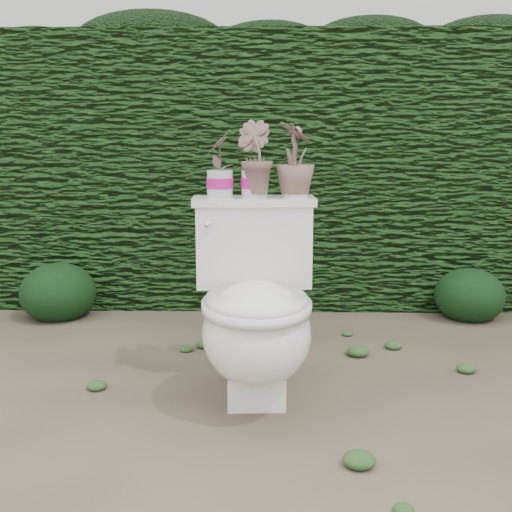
{
  "coord_description": "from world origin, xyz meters",
  "views": [
    {
      "loc": [
        0.09,
        -2.53,
        1.04
      ],
      "look_at": [
        0.03,
        -0.01,
        0.55
      ],
      "focal_mm": 45.0,
      "sensor_mm": 36.0,
      "label": 1
    }
  ],
  "objects_px": {
    "potted_plant_left": "(220,166)",
    "potted_plant_right": "(295,161)",
    "toilet": "(256,313)",
    "potted_plant_center": "(254,161)"
  },
  "relations": [
    {
      "from": "potted_plant_left",
      "to": "potted_plant_right",
      "type": "relative_size",
      "value": 0.89
    },
    {
      "from": "toilet",
      "to": "potted_plant_left",
      "type": "bearing_deg",
      "value": 119.93
    },
    {
      "from": "potted_plant_center",
      "to": "potted_plant_right",
      "type": "xyz_separation_m",
      "value": [
        0.17,
        0.01,
        -0.0
      ]
    },
    {
      "from": "potted_plant_center",
      "to": "toilet",
      "type": "bearing_deg",
      "value": 138.77
    },
    {
      "from": "toilet",
      "to": "potted_plant_center",
      "type": "distance_m",
      "value": 0.62
    },
    {
      "from": "toilet",
      "to": "potted_plant_left",
      "type": "xyz_separation_m",
      "value": [
        -0.15,
        0.23,
        0.55
      ]
    },
    {
      "from": "potted_plant_left",
      "to": "potted_plant_center",
      "type": "height_order",
      "value": "potted_plant_center"
    },
    {
      "from": "toilet",
      "to": "potted_plant_right",
      "type": "relative_size",
      "value": 2.69
    },
    {
      "from": "toilet",
      "to": "potted_plant_right",
      "type": "height_order",
      "value": "potted_plant_right"
    },
    {
      "from": "potted_plant_right",
      "to": "potted_plant_center",
      "type": "bearing_deg",
      "value": 73.87
    }
  ]
}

